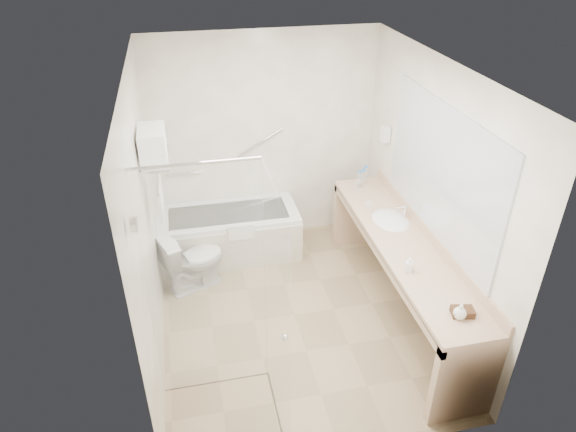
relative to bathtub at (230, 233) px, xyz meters
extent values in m
plane|color=#9A835F|center=(0.50, -1.24, -0.28)|extent=(3.20, 3.20, 0.00)
cube|color=silver|center=(0.50, -1.24, 2.22)|extent=(2.60, 3.20, 0.10)
cube|color=white|center=(0.50, 0.36, 0.97)|extent=(2.60, 0.10, 2.50)
cube|color=white|center=(0.50, -2.84, 0.97)|extent=(2.60, 0.10, 2.50)
cube|color=white|center=(-0.80, -1.24, 0.97)|extent=(0.10, 3.20, 2.50)
cube|color=white|center=(1.80, -1.24, 0.97)|extent=(0.10, 3.20, 2.50)
cube|color=silver|center=(0.00, 0.01, 0.00)|extent=(1.60, 0.70, 0.55)
cube|color=beige|center=(0.00, -0.35, -0.03)|extent=(1.60, 0.02, 0.50)
cube|color=white|center=(0.10, -0.34, 0.22)|extent=(0.28, 0.06, 0.18)
cylinder|color=silver|center=(-0.45, 0.32, 0.67)|extent=(0.40, 0.03, 0.03)
cylinder|color=silver|center=(0.45, 0.32, 0.97)|extent=(0.53, 0.03, 0.33)
cube|color=silver|center=(-0.35, -1.94, 0.77)|extent=(0.90, 0.01, 2.10)
cube|color=silver|center=(0.10, -2.39, 0.77)|extent=(0.02, 0.90, 2.10)
cylinder|color=silver|center=(-0.35, -1.94, 1.82)|extent=(0.90, 0.02, 0.02)
sphere|color=silver|center=(0.13, -2.54, 0.72)|extent=(0.05, 0.05, 0.05)
cylinder|color=silver|center=(-0.75, -2.39, 1.67)|extent=(0.04, 0.10, 0.10)
cube|color=silver|center=(-0.67, -0.89, 1.42)|extent=(0.24, 0.55, 0.02)
cylinder|color=silver|center=(-0.67, -0.89, 1.20)|extent=(0.02, 0.55, 0.02)
cube|color=white|center=(-0.67, -0.89, 1.04)|extent=(0.03, 0.42, 0.32)
cube|color=white|center=(-0.67, -0.89, 1.48)|extent=(0.22, 0.40, 0.08)
cube|color=white|center=(-0.67, -0.89, 1.57)|extent=(0.22, 0.40, 0.08)
cube|color=white|center=(-0.67, -0.89, 1.65)|extent=(0.22, 0.40, 0.08)
cube|color=tan|center=(1.52, -1.39, 0.55)|extent=(0.55, 2.70, 0.05)
cube|color=tan|center=(1.78, -1.39, 0.62)|extent=(0.03, 2.70, 0.10)
cube|color=tan|center=(1.27, -1.39, 0.49)|extent=(0.04, 2.70, 0.08)
cube|color=tan|center=(1.52, -2.70, 0.12)|extent=(0.55, 0.08, 0.80)
cube|color=tan|center=(1.52, -0.08, 0.12)|extent=(0.55, 0.08, 0.80)
ellipsoid|color=silver|center=(1.55, -0.99, 0.54)|extent=(0.40, 0.52, 0.14)
cylinder|color=silver|center=(1.70, -0.99, 0.65)|extent=(0.03, 0.03, 0.14)
cube|color=#B8BEC5|center=(1.79, -1.39, 1.27)|extent=(0.02, 2.00, 1.20)
cube|color=silver|center=(1.75, -0.19, 1.17)|extent=(0.08, 0.10, 0.18)
imported|color=silver|center=(-0.45, -0.54, 0.06)|extent=(0.77, 0.60, 0.66)
cube|color=#4D331B|center=(1.56, -2.44, 0.60)|extent=(0.19, 0.15, 0.06)
imported|color=silver|center=(1.38, -1.83, 0.61)|extent=(0.11, 0.15, 0.06)
imported|color=silver|center=(1.51, -2.47, 0.63)|extent=(0.13, 0.15, 0.10)
cylinder|color=silver|center=(1.47, -0.23, 0.66)|extent=(0.06, 0.06, 0.18)
cylinder|color=blue|center=(1.47, -0.23, 0.76)|extent=(0.03, 0.03, 0.03)
cylinder|color=silver|center=(1.58, -0.14, 0.67)|extent=(0.06, 0.06, 0.18)
cylinder|color=blue|center=(1.58, -0.14, 0.77)|extent=(0.03, 0.03, 0.03)
cylinder|color=silver|center=(1.52, -0.23, 0.67)|extent=(0.07, 0.07, 0.19)
cylinder|color=blue|center=(1.52, -0.23, 0.78)|extent=(0.04, 0.04, 0.03)
cylinder|color=silver|center=(1.44, -0.29, 0.62)|extent=(0.09, 0.09, 0.09)
cylinder|color=silver|center=(1.39, -0.77, 0.62)|extent=(0.09, 0.09, 0.10)
camera|label=1|loc=(-0.40, -5.10, 3.28)|focal=32.00mm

